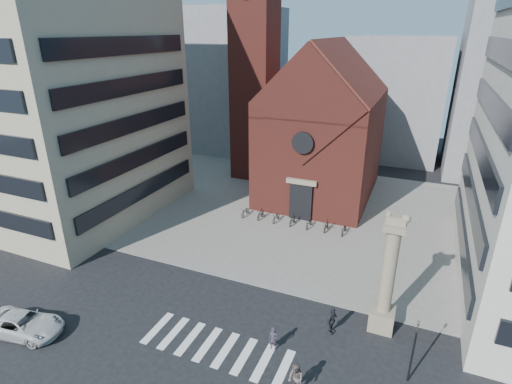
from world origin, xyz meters
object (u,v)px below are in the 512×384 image
traffic_light (413,350)px  pedestrian_0 (273,339)px  scooter_0 (245,212)px  pedestrian_1 (296,379)px  pedestrian_2 (332,321)px  white_car (23,324)px  lion_column (387,285)px

traffic_light → pedestrian_0: bearing=-174.9°
scooter_0 → pedestrian_1: bearing=-57.2°
traffic_light → pedestrian_2: traffic_light is taller
traffic_light → pedestrian_2: 5.62m
white_car → pedestrian_1: bearing=-92.3°
traffic_light → pedestrian_2: size_ratio=2.19×
pedestrian_0 → pedestrian_2: 4.19m
pedestrian_0 → scooter_0: (-9.66, 17.05, -0.28)m
traffic_light → scooter_0: (-17.71, 16.33, -1.75)m
pedestrian_0 → pedestrian_2: size_ratio=0.83×
lion_column → pedestrian_0: size_ratio=5.30×
lion_column → pedestrian_0: lion_column is taller
traffic_light → scooter_0: traffic_light is taller
scooter_0 → pedestrian_2: bearing=-46.7°
lion_column → scooter_0: (-15.72, 12.33, -2.92)m
pedestrian_2 → white_car: bearing=132.5°
white_car → scooter_0: 23.02m
traffic_light → pedestrian_1: size_ratio=2.19×
lion_column → traffic_light: lion_column is taller
pedestrian_1 → white_car: bearing=-133.3°
traffic_light → pedestrian_2: bearing=156.6°
white_car → scooter_0: size_ratio=2.85×
traffic_light → pedestrian_1: (-5.76, -3.31, -1.30)m
pedestrian_2 → scooter_0: 19.02m
lion_column → white_car: lion_column is taller
lion_column → white_car: 24.14m
white_car → pedestrian_2: size_ratio=2.70×
pedestrian_0 → pedestrian_2: (3.03, 2.89, 0.16)m
lion_column → pedestrian_2: (-3.02, -1.83, -2.47)m
white_car → pedestrian_2: (18.84, 8.03, 0.25)m
pedestrian_2 → scooter_0: size_ratio=1.06×
scooter_0 → traffic_light: bearing=-41.2°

